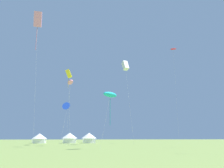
{
  "coord_description": "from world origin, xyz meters",
  "views": [
    {
      "loc": [
        -4.44,
        -5.37,
        1.75
      ],
      "look_at": [
        0.0,
        32.0,
        10.25
      ],
      "focal_mm": 37.94,
      "sensor_mm": 36.0,
      "label": 1
    }
  ],
  "objects_px": {
    "kite_cyan_parafoil": "(110,95)",
    "festival_tent_left": "(89,137)",
    "kite_pink_box": "(38,19)",
    "kite_blue_delta": "(67,107)",
    "kite_yellow_box": "(69,74)",
    "festival_tent_right": "(39,138)",
    "kite_pink_parafoil": "(70,82)",
    "festival_tent_center": "(70,137)",
    "kite_white_box": "(125,66)",
    "kite_red_parafoil": "(173,50)"
  },
  "relations": [
    {
      "from": "kite_pink_parafoil",
      "to": "kite_blue_delta",
      "type": "bearing_deg",
      "value": -92.38
    },
    {
      "from": "kite_cyan_parafoil",
      "to": "festival_tent_left",
      "type": "relative_size",
      "value": 1.81
    },
    {
      "from": "kite_pink_box",
      "to": "festival_tent_left",
      "type": "xyz_separation_m",
      "value": [
        11.2,
        31.42,
        -22.53
      ]
    },
    {
      "from": "kite_red_parafoil",
      "to": "kite_white_box",
      "type": "relative_size",
      "value": 1.38
    },
    {
      "from": "kite_white_box",
      "to": "festival_tent_center",
      "type": "height_order",
      "value": "kite_white_box"
    },
    {
      "from": "kite_pink_parafoil",
      "to": "festival_tent_center",
      "type": "relative_size",
      "value": 3.14
    },
    {
      "from": "kite_red_parafoil",
      "to": "kite_pink_parafoil",
      "type": "xyz_separation_m",
      "value": [
        -29.97,
        -9.74,
        -13.32
      ]
    },
    {
      "from": "kite_white_box",
      "to": "festival_tent_right",
      "type": "relative_size",
      "value": 4.59
    },
    {
      "from": "kite_pink_parafoil",
      "to": "kite_yellow_box",
      "type": "xyz_separation_m",
      "value": [
        0.3,
        -11.01,
        -0.91
      ]
    },
    {
      "from": "kite_cyan_parafoil",
      "to": "kite_blue_delta",
      "type": "bearing_deg",
      "value": 115.76
    },
    {
      "from": "kite_cyan_parafoil",
      "to": "festival_tent_right",
      "type": "distance_m",
      "value": 43.55
    },
    {
      "from": "kite_pink_box",
      "to": "kite_white_box",
      "type": "bearing_deg",
      "value": 32.04
    },
    {
      "from": "kite_blue_delta",
      "to": "festival_tent_left",
      "type": "relative_size",
      "value": 1.89
    },
    {
      "from": "festival_tent_right",
      "to": "kite_pink_parafoil",
      "type": "bearing_deg",
      "value": -63.63
    },
    {
      "from": "kite_red_parafoil",
      "to": "kite_yellow_box",
      "type": "height_order",
      "value": "kite_red_parafoil"
    },
    {
      "from": "kite_pink_parafoil",
      "to": "festival_tent_center",
      "type": "distance_m",
      "value": 23.45
    },
    {
      "from": "festival_tent_left",
      "to": "kite_blue_delta",
      "type": "bearing_deg",
      "value": -102.57
    },
    {
      "from": "kite_white_box",
      "to": "kite_pink_box",
      "type": "relative_size",
      "value": 0.79
    },
    {
      "from": "festival_tent_center",
      "to": "kite_white_box",
      "type": "bearing_deg",
      "value": -53.75
    },
    {
      "from": "kite_red_parafoil",
      "to": "kite_white_box",
      "type": "bearing_deg",
      "value": -150.51
    },
    {
      "from": "kite_blue_delta",
      "to": "kite_white_box",
      "type": "bearing_deg",
      "value": 19.1
    },
    {
      "from": "kite_white_box",
      "to": "kite_pink_box",
      "type": "bearing_deg",
      "value": -147.96
    },
    {
      "from": "kite_cyan_parafoil",
      "to": "kite_yellow_box",
      "type": "bearing_deg",
      "value": 128.34
    },
    {
      "from": "kite_pink_parafoil",
      "to": "kite_pink_box",
      "type": "height_order",
      "value": "kite_pink_box"
    },
    {
      "from": "kite_blue_delta",
      "to": "kite_white_box",
      "type": "height_order",
      "value": "kite_white_box"
    },
    {
      "from": "kite_red_parafoil",
      "to": "festival_tent_right",
      "type": "xyz_separation_m",
      "value": [
        -39.7,
        9.88,
        -26.26
      ]
    },
    {
      "from": "kite_pink_parafoil",
      "to": "festival_tent_center",
      "type": "bearing_deg",
      "value": 92.19
    },
    {
      "from": "festival_tent_right",
      "to": "festival_tent_center",
      "type": "bearing_deg",
      "value": -0.0
    },
    {
      "from": "kite_white_box",
      "to": "kite_yellow_box",
      "type": "height_order",
      "value": "kite_white_box"
    },
    {
      "from": "kite_blue_delta",
      "to": "festival_tent_center",
      "type": "xyz_separation_m",
      "value": [
        -0.57,
        23.96,
        -6.26
      ]
    },
    {
      "from": "kite_yellow_box",
      "to": "kite_pink_box",
      "type": "relative_size",
      "value": 0.56
    },
    {
      "from": "kite_pink_box",
      "to": "kite_blue_delta",
      "type": "bearing_deg",
      "value": 51.84
    },
    {
      "from": "kite_red_parafoil",
      "to": "kite_yellow_box",
      "type": "bearing_deg",
      "value": -145.03
    },
    {
      "from": "kite_cyan_parafoil",
      "to": "festival_tent_right",
      "type": "height_order",
      "value": "kite_cyan_parafoil"
    },
    {
      "from": "kite_red_parafoil",
      "to": "kite_yellow_box",
      "type": "xyz_separation_m",
      "value": [
        -29.68,
        -20.75,
        -14.23
      ]
    },
    {
      "from": "kite_pink_parafoil",
      "to": "kite_yellow_box",
      "type": "relative_size",
      "value": 1.04
    },
    {
      "from": "kite_blue_delta",
      "to": "festival_tent_center",
      "type": "bearing_deg",
      "value": 91.36
    },
    {
      "from": "kite_blue_delta",
      "to": "festival_tent_center",
      "type": "height_order",
      "value": "kite_blue_delta"
    },
    {
      "from": "kite_cyan_parafoil",
      "to": "kite_pink_box",
      "type": "bearing_deg",
      "value": 148.74
    },
    {
      "from": "festival_tent_center",
      "to": "kite_red_parafoil",
      "type": "bearing_deg",
      "value": -17.83
    },
    {
      "from": "kite_white_box",
      "to": "kite_yellow_box",
      "type": "relative_size",
      "value": 1.42
    },
    {
      "from": "kite_pink_box",
      "to": "festival_tent_right",
      "type": "height_order",
      "value": "kite_pink_box"
    },
    {
      "from": "kite_cyan_parafoil",
      "to": "festival_tent_left",
      "type": "distance_m",
      "value": 40.11
    },
    {
      "from": "kite_blue_delta",
      "to": "kite_yellow_box",
      "type": "xyz_separation_m",
      "value": [
        0.48,
        -6.67,
        5.64
      ]
    },
    {
      "from": "kite_blue_delta",
      "to": "festival_tent_right",
      "type": "relative_size",
      "value": 2.02
    },
    {
      "from": "kite_pink_parafoil",
      "to": "kite_pink_box",
      "type": "bearing_deg",
      "value": -117.11
    },
    {
      "from": "kite_yellow_box",
      "to": "kite_cyan_parafoil",
      "type": "relative_size",
      "value": 1.68
    },
    {
      "from": "kite_cyan_parafoil",
      "to": "kite_white_box",
      "type": "bearing_deg",
      "value": 73.39
    },
    {
      "from": "kite_yellow_box",
      "to": "festival_tent_center",
      "type": "bearing_deg",
      "value": 91.96
    },
    {
      "from": "kite_blue_delta",
      "to": "festival_tent_center",
      "type": "distance_m",
      "value": 24.77
    }
  ]
}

